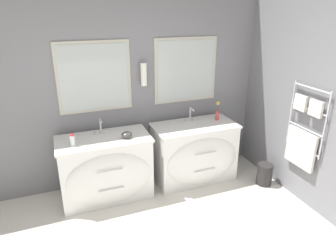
{
  "coord_description": "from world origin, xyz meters",
  "views": [
    {
      "loc": [
        -0.61,
        -1.45,
        2.26
      ],
      "look_at": [
        0.52,
        1.53,
        1.05
      ],
      "focal_mm": 32.0,
      "sensor_mm": 36.0,
      "label": 1
    }
  ],
  "objects_px": {
    "vanity_right": "(195,152)",
    "waste_bin": "(265,174)",
    "toiletry_bottle": "(73,140)",
    "flower_vase": "(217,113)",
    "vanity_left": "(106,168)",
    "amenity_bowl": "(127,135)"
  },
  "relations": [
    {
      "from": "vanity_left",
      "to": "toiletry_bottle",
      "type": "distance_m",
      "value": 0.58
    },
    {
      "from": "vanity_left",
      "to": "toiletry_bottle",
      "type": "height_order",
      "value": "toiletry_bottle"
    },
    {
      "from": "amenity_bowl",
      "to": "waste_bin",
      "type": "bearing_deg",
      "value": -12.96
    },
    {
      "from": "vanity_right",
      "to": "amenity_bowl",
      "type": "bearing_deg",
      "value": -176.69
    },
    {
      "from": "amenity_bowl",
      "to": "flower_vase",
      "type": "xyz_separation_m",
      "value": [
        1.3,
        0.15,
        0.07
      ]
    },
    {
      "from": "vanity_left",
      "to": "toiletry_bottle",
      "type": "bearing_deg",
      "value": -170.71
    },
    {
      "from": "vanity_right",
      "to": "flower_vase",
      "type": "distance_m",
      "value": 0.62
    },
    {
      "from": "vanity_right",
      "to": "toiletry_bottle",
      "type": "xyz_separation_m",
      "value": [
        -1.55,
        -0.06,
        0.46
      ]
    },
    {
      "from": "vanity_left",
      "to": "amenity_bowl",
      "type": "distance_m",
      "value": 0.51
    },
    {
      "from": "flower_vase",
      "to": "vanity_right",
      "type": "bearing_deg",
      "value": -165.75
    },
    {
      "from": "toiletry_bottle",
      "to": "waste_bin",
      "type": "height_order",
      "value": "toiletry_bottle"
    },
    {
      "from": "toiletry_bottle",
      "to": "flower_vase",
      "type": "distance_m",
      "value": 1.92
    },
    {
      "from": "toiletry_bottle",
      "to": "vanity_right",
      "type": "bearing_deg",
      "value": 2.1
    },
    {
      "from": "toiletry_bottle",
      "to": "waste_bin",
      "type": "bearing_deg",
      "value": -9.6
    },
    {
      "from": "vanity_right",
      "to": "waste_bin",
      "type": "relative_size",
      "value": 3.77
    },
    {
      "from": "vanity_right",
      "to": "vanity_left",
      "type": "bearing_deg",
      "value": 180.0
    },
    {
      "from": "vanity_left",
      "to": "vanity_right",
      "type": "bearing_deg",
      "value": 0.0
    },
    {
      "from": "vanity_right",
      "to": "toiletry_bottle",
      "type": "height_order",
      "value": "toiletry_bottle"
    },
    {
      "from": "vanity_left",
      "to": "waste_bin",
      "type": "height_order",
      "value": "vanity_left"
    },
    {
      "from": "amenity_bowl",
      "to": "vanity_right",
      "type": "bearing_deg",
      "value": 3.31
    },
    {
      "from": "toiletry_bottle",
      "to": "waste_bin",
      "type": "relative_size",
      "value": 0.5
    },
    {
      "from": "vanity_left",
      "to": "amenity_bowl",
      "type": "height_order",
      "value": "amenity_bowl"
    }
  ]
}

